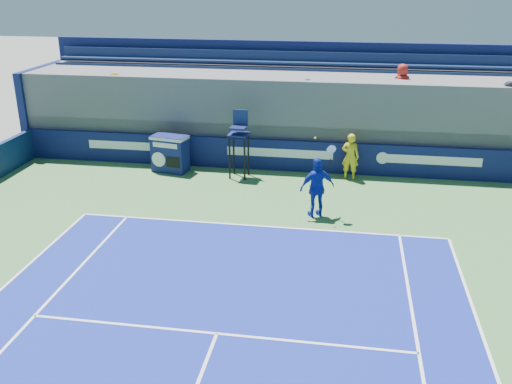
% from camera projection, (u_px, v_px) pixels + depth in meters
% --- Properties ---
extents(ball_person, '(0.68, 0.50, 1.71)m').
position_uv_depth(ball_person, '(350.00, 156.00, 20.55)').
color(ball_person, gold).
rests_on(ball_person, apron).
extents(back_hoarding, '(20.40, 0.21, 1.20)m').
position_uv_depth(back_hoarding, '(280.00, 155.00, 21.56)').
color(back_hoarding, '#0C1246').
rests_on(back_hoarding, ground).
extents(match_clock, '(1.43, 0.96, 1.40)m').
position_uv_depth(match_clock, '(170.00, 153.00, 21.40)').
color(match_clock, '#0F174F').
rests_on(match_clock, ground).
extents(umpire_chair, '(0.75, 0.75, 2.48)m').
position_uv_depth(umpire_chair, '(239.00, 137.00, 20.55)').
color(umpire_chair, black).
rests_on(umpire_chair, ground).
extents(tennis_player, '(1.19, 0.89, 2.57)m').
position_uv_depth(tennis_player, '(317.00, 187.00, 17.35)').
color(tennis_player, '#13299F').
rests_on(tennis_player, apron).
extents(stadium_seating, '(21.00, 4.05, 4.40)m').
position_uv_depth(stadium_seating, '(286.00, 111.00, 23.00)').
color(stadium_seating, '#505155').
rests_on(stadium_seating, ground).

